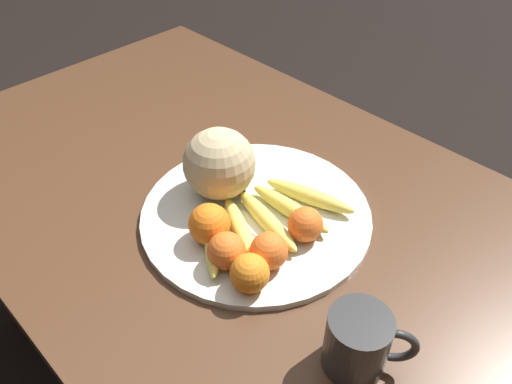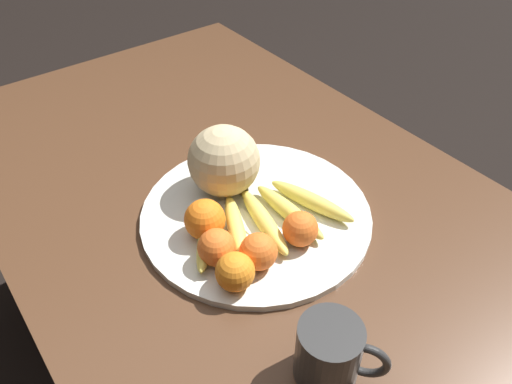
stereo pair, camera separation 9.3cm
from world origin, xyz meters
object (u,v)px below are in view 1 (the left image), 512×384
at_px(orange_back_right, 269,251).
at_px(ceramic_mug, 359,342).
at_px(kitchen_table, 241,232).
at_px(orange_mid_center, 226,251).
at_px(orange_back_left, 250,273).
at_px(fruit_bowl, 256,214).
at_px(banana_bunch, 267,217).
at_px(melon, 219,164).
at_px(produce_tag, 252,225).
at_px(orange_front_left, 209,224).
at_px(orange_front_right, 307,223).

relative_size(orange_back_right, ceramic_mug, 0.55).
relative_size(kitchen_table, orange_mid_center, 23.11).
height_order(kitchen_table, orange_back_left, orange_back_left).
xyz_separation_m(fruit_bowl, banana_bunch, (0.04, -0.01, 0.02)).
relative_size(melon, ceramic_mug, 1.18).
distance_m(fruit_bowl, produce_tag, 0.04).
bearing_deg(ceramic_mug, orange_back_right, 169.99).
bearing_deg(orange_back_right, orange_front_left, -164.37).
bearing_deg(orange_front_left, ceramic_mug, -0.93).
bearing_deg(ceramic_mug, melon, 165.61).
bearing_deg(orange_front_left, fruit_bowl, 86.30).
bearing_deg(orange_back_left, produce_tag, 134.27).
bearing_deg(kitchen_table, melon, -143.71).
relative_size(kitchen_table, banana_bunch, 4.80).
bearing_deg(orange_back_left, kitchen_table, 140.48).
xyz_separation_m(fruit_bowl, melon, (-0.09, -0.01, 0.08)).
xyz_separation_m(fruit_bowl, orange_front_left, (-0.01, -0.11, 0.04)).
height_order(kitchen_table, produce_tag, produce_tag).
bearing_deg(melon, orange_front_right, 7.58).
bearing_deg(kitchen_table, orange_front_right, 1.17).
relative_size(orange_mid_center, orange_back_left, 1.00).
relative_size(fruit_bowl, orange_back_left, 6.73).
height_order(banana_bunch, produce_tag, banana_bunch).
height_order(banana_bunch, ceramic_mug, ceramic_mug).
distance_m(orange_front_left, orange_back_right, 0.12).
bearing_deg(kitchen_table, orange_back_left, -39.52).
bearing_deg(banana_bunch, fruit_bowl, 178.99).
distance_m(orange_back_right, ceramic_mug, 0.22).
bearing_deg(fruit_bowl, ceramic_mug, -19.62).
bearing_deg(orange_front_left, kitchen_table, 113.01).
bearing_deg(orange_back_right, orange_mid_center, -134.71).
xyz_separation_m(orange_front_left, ceramic_mug, (0.33, -0.01, 0.00)).
height_order(kitchen_table, orange_front_left, orange_front_left).
relative_size(melon, banana_bunch, 0.44).
xyz_separation_m(melon, orange_back_left, (0.21, -0.13, -0.04)).
bearing_deg(orange_back_left, banana_bunch, 123.60).
xyz_separation_m(kitchen_table, orange_back_left, (0.18, -0.15, 0.14)).
bearing_deg(orange_mid_center, produce_tag, 111.04).
distance_m(orange_front_left, ceramic_mug, 0.33).
bearing_deg(melon, orange_back_right, -18.87).
xyz_separation_m(banana_bunch, orange_back_left, (0.08, -0.13, 0.02)).
bearing_deg(orange_front_left, orange_back_left, -10.84).
xyz_separation_m(banana_bunch, ceramic_mug, (0.29, -0.11, 0.02)).
bearing_deg(ceramic_mug, orange_back_left, -174.60).
bearing_deg(orange_front_left, orange_front_right, 47.43).
height_order(fruit_bowl, orange_mid_center, orange_mid_center).
height_order(orange_front_left, orange_back_left, orange_front_left).
xyz_separation_m(orange_front_left, orange_mid_center, (0.07, -0.02, -0.00)).
height_order(melon, banana_bunch, melon).
height_order(orange_mid_center, produce_tag, orange_mid_center).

